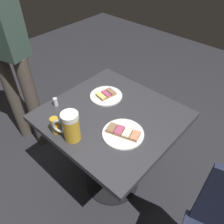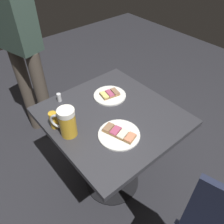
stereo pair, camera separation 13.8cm
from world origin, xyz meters
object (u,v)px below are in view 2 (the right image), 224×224
object	(u,v)px
salt_shaker	(59,97)
patron_standing	(20,42)
beer_glass_small	(54,120)
plate_far	(110,95)
beer_mug	(67,122)
plate_near	(119,134)

from	to	relation	value
salt_shaker	patron_standing	distance (m)	0.60
beer_glass_small	salt_shaker	world-z (taller)	beer_glass_small
plate_far	salt_shaker	xyz separation A→B (m)	(-0.29, 0.17, 0.02)
plate_far	beer_mug	xyz separation A→B (m)	(-0.40, -0.12, 0.08)
plate_near	beer_mug	distance (m)	0.30
plate_near	salt_shaker	bearing A→B (deg)	101.29
plate_near	beer_mug	world-z (taller)	beer_mug
beer_mug	beer_glass_small	distance (m)	0.11
beer_glass_small	patron_standing	size ratio (longest dim) A/B	0.06
plate_far	patron_standing	world-z (taller)	patron_standing
beer_mug	salt_shaker	distance (m)	0.32
patron_standing	salt_shaker	bearing A→B (deg)	-17.89
plate_far	patron_standing	xyz separation A→B (m)	(-0.26, 0.75, 0.19)
beer_glass_small	salt_shaker	distance (m)	0.24
beer_mug	patron_standing	xyz separation A→B (m)	(0.14, 0.87, 0.11)
plate_far	beer_mug	world-z (taller)	beer_mug
beer_mug	salt_shaker	size ratio (longest dim) A/B	3.11
plate_near	salt_shaker	distance (m)	0.50
beer_mug	plate_near	bearing A→B (deg)	-42.71
plate_near	beer_glass_small	xyz separation A→B (m)	(-0.24, 0.29, 0.04)
beer_mug	salt_shaker	xyz separation A→B (m)	(0.11, 0.29, -0.06)
patron_standing	beer_glass_small	bearing A→B (deg)	-27.77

